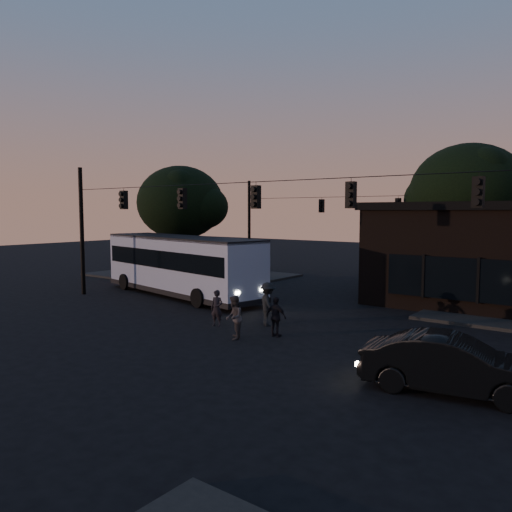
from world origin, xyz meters
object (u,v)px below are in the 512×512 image
Objects in this scene: pedestrian_b at (234,317)px; pedestrian_c at (276,317)px; pedestrian_d at (268,304)px; bus at (181,263)px; pedestrian_a at (217,308)px; car at (453,365)px.

pedestrian_b is 1.68m from pedestrian_c.
pedestrian_b is 2.65m from pedestrian_d.
pedestrian_d is (-1.39, 1.36, 0.15)m from pedestrian_c.
pedestrian_d is (-0.29, 2.63, 0.10)m from pedestrian_b.
bus is 8.10× the size of pedestrian_a.
pedestrian_b is (1.99, -1.22, 0.07)m from pedestrian_a.
bus is at bearing 15.87° from pedestrian_d.
pedestrian_b reaches higher than pedestrian_a.
pedestrian_c is at bearing -13.71° from bus.
pedestrian_d is (-8.73, 3.47, 0.15)m from car.
pedestrian_b reaches higher than pedestrian_c.
pedestrian_a is at bearing -22.80° from bus.
pedestrian_a is at bearing 0.72° from pedestrian_c.
pedestrian_c is at bearing -10.08° from pedestrian_a.
pedestrian_d is at bearing 28.71° from pedestrian_a.
pedestrian_b is (-8.44, 0.84, 0.05)m from car.
bus reaches higher than pedestrian_d.
car is 2.84× the size of pedestrian_b.
pedestrian_b is at bearing -22.43° from bus.
pedestrian_a is at bearing 68.77° from car.
pedestrian_b reaches higher than car.
bus is at bearing 59.13° from car.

